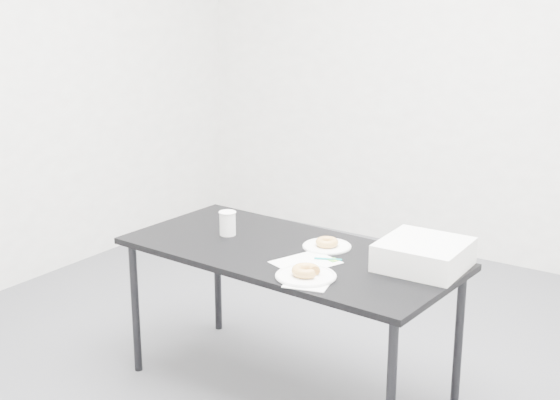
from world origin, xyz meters
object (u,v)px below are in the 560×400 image
Objects in this scene: pen at (328,259)px; plate_near at (306,276)px; donut_near at (306,271)px; plate_far at (327,246)px; scorecard at (306,262)px; coffee_cup at (228,223)px; table at (289,261)px; bakery_box at (424,254)px; donut_far at (327,242)px.

pen is 0.48× the size of plate_near.
plate_far is (-0.12, 0.36, -0.03)m from donut_near.
scorecard is 0.51m from coffee_cup.
plate_near reaches higher than plate_far.
pen reaches higher than table.
scorecard is 1.17× the size of plate_far.
pen is (0.21, -0.01, 0.06)m from table.
plate_near is 0.02m from donut_near.
table is 0.34m from donut_near.
donut_near is at bearing -72.04° from plate_far.
coffee_cup is (-0.36, 0.02, 0.11)m from table.
bakery_box is (0.37, 0.15, 0.05)m from pen.
scorecard is 0.22m from plate_far.
donut_far is (0.00, 0.00, 0.02)m from plate_far.
donut_far reaches higher than table.
table is at bearing -3.40° from coffee_cup.
donut_far is at bearing 107.96° from donut_near.
coffee_cup is (-0.59, 0.25, 0.05)m from plate_near.
plate_far is 2.13× the size of donut_far.
scorecard is at bearing -82.99° from donut_far.
plate_far is at bearing 107.96° from donut_near.
donut_near is 1.13× the size of donut_far.
table is 0.21m from pen.
coffee_cup is at bearing 156.90° from plate_near.
bakery_box is (0.46, 0.01, 0.05)m from plate_far.
plate_near is at bearing 0.00° from donut_near.
plate_far is at bearing 99.14° from pen.
coffee_cup is at bearing 156.90° from donut_near.
donut_far reaches higher than plate_far.
plate_far is at bearing 0.00° from donut_far.
pen is at bearing -159.32° from bakery_box.
plate_near is (0.23, -0.23, 0.06)m from table.
pen is at bearing -57.52° from plate_far.
plate_near is 0.64m from coffee_cup.
donut_near is (0.00, 0.00, 0.02)m from plate_near.
coffee_cup is 0.94m from bakery_box.
plate_far is (-0.09, 0.14, -0.00)m from pen.
table is at bearing 153.72° from pen.
bakery_box reaches higher than table.
table is 13.26× the size of donut_near.
donut_near is (0.09, -0.14, 0.03)m from scorecard.
plate_far is (0.11, 0.13, 0.05)m from table.
donut_far is at bearing 116.67° from scorecard.
bakery_box is at bearing -1.26° from pen.
plate_near is 2.13× the size of donut_near.
table is at bearing 135.26° from donut_near.
scorecard is 0.17m from donut_near.
plate_near is 1.13× the size of plate_far.
table is at bearing 168.04° from scorecard.
coffee_cup is (-0.50, 0.11, 0.06)m from scorecard.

